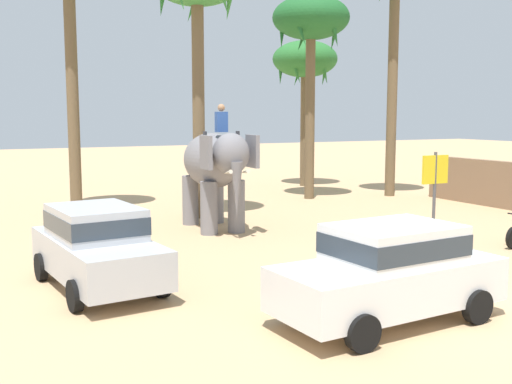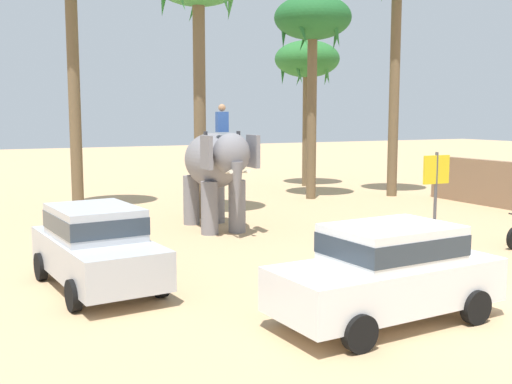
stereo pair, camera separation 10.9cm
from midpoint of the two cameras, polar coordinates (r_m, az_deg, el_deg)
ground_plane at (r=12.57m, az=17.82°, el=-9.71°), size 120.00×120.00×0.00m
car_sedan_foreground at (r=10.95m, az=12.33°, el=-6.98°), size 4.20×2.08×1.70m
car_parked_far_side at (r=13.18m, az=-14.26°, el=-4.64°), size 2.16×4.24×1.70m
elephant_with_mahout at (r=19.18m, az=-3.57°, el=2.40°), size 1.79×3.92×3.88m
palm_tree_far_back at (r=31.28m, az=4.82°, el=11.78°), size 3.20×3.20×7.19m
palm_tree_leaning_seaward at (r=26.63m, az=5.36°, el=15.14°), size 3.20×3.20×8.45m
signboard_yellow at (r=20.32m, az=16.39°, el=1.53°), size 1.00×0.10×2.40m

